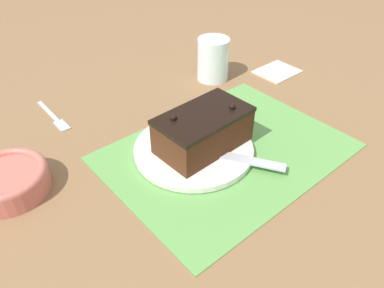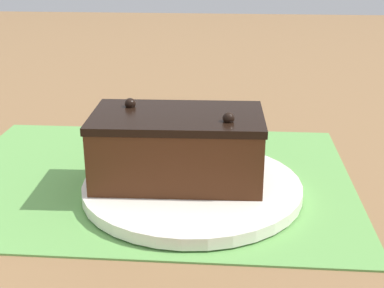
# 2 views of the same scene
# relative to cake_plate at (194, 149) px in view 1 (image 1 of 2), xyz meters

# --- Properties ---
(ground_plane) EXTENTS (3.00, 3.00, 0.00)m
(ground_plane) POSITION_rel_cake_plate_xyz_m (-0.05, 0.04, -0.01)
(ground_plane) COLOR olive
(placemat_woven) EXTENTS (0.46, 0.34, 0.00)m
(placemat_woven) POSITION_rel_cake_plate_xyz_m (-0.05, 0.04, -0.01)
(placemat_woven) COLOR #609E4C
(placemat_woven) RESTS_ON ground_plane
(cake_plate) EXTENTS (0.23, 0.23, 0.01)m
(cake_plate) POSITION_rel_cake_plate_xyz_m (0.00, 0.00, 0.00)
(cake_plate) COLOR white
(cake_plate) RESTS_ON placemat_woven
(chocolate_cake) EXTENTS (0.18, 0.11, 0.08)m
(chocolate_cake) POSITION_rel_cake_plate_xyz_m (-0.02, 0.01, 0.04)
(chocolate_cake) COLOR #472614
(chocolate_cake) RESTS_ON cake_plate
(serving_knife) EXTENTS (0.13, 0.20, 0.01)m
(serving_knife) POSITION_rel_cake_plate_xyz_m (-0.01, 0.03, 0.01)
(serving_knife) COLOR slate
(serving_knife) RESTS_ON cake_plate
(drinking_glass) EXTENTS (0.08, 0.08, 0.11)m
(drinking_glass) POSITION_rel_cake_plate_xyz_m (-0.24, -0.21, 0.04)
(drinking_glass) COLOR white
(drinking_glass) RESTS_ON ground_plane
(small_bowl) EXTENTS (0.14, 0.14, 0.05)m
(small_bowl) POSITION_rel_cake_plate_xyz_m (0.31, -0.13, 0.01)
(small_bowl) COLOR #C66656
(small_bowl) RESTS_ON ground_plane
(folded_napkin) EXTENTS (0.11, 0.09, 0.01)m
(folded_napkin) POSITION_rel_cake_plate_xyz_m (-0.40, -0.12, -0.01)
(folded_napkin) COLOR beige
(folded_napkin) RESTS_ON ground_plane
(dessert_fork) EXTENTS (0.02, 0.15, 0.01)m
(dessert_fork) POSITION_rel_cake_plate_xyz_m (0.16, -0.30, -0.01)
(dessert_fork) COLOR #B7BABF
(dessert_fork) RESTS_ON ground_plane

